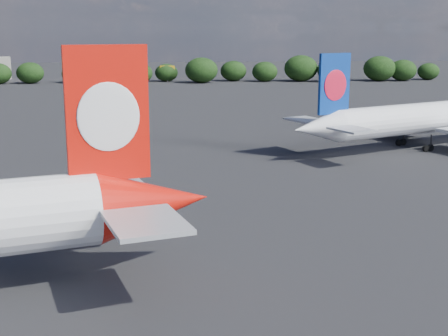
{
  "coord_description": "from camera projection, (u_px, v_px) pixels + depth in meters",
  "views": [
    {
      "loc": [
        12.0,
        -32.41,
        18.06
      ],
      "look_at": [
        16.0,
        12.0,
        8.0
      ],
      "focal_mm": 50.0,
      "sensor_mm": 36.0,
      "label": 1
    }
  ],
  "objects": [
    {
      "name": "ground",
      "position": [
        88.0,
        152.0,
        92.71
      ],
      "size": [
        500.0,
        500.0,
        0.0
      ],
      "primitive_type": "plane",
      "color": "black",
      "rests_on": "ground"
    },
    {
      "name": "china_southern_airliner",
      "position": [
        420.0,
        119.0,
        94.86
      ],
      "size": [
        42.71,
        41.18,
        14.69
      ],
      "color": "white",
      "rests_on": "ground"
    },
    {
      "name": "highway_sign",
      "position": [
        75.0,
        75.0,
        203.14
      ],
      "size": [
        6.0,
        0.3,
        4.5
      ],
      "color": "#156C24",
      "rests_on": "ground"
    },
    {
      "name": "billboard_yellow",
      "position": [
        167.0,
        70.0,
        211.44
      ],
      "size": [
        5.0,
        0.3,
        5.5
      ],
      "color": "orange",
      "rests_on": "ground"
    },
    {
      "name": "horizon_treeline",
      "position": [
        144.0,
        71.0,
        208.65
      ],
      "size": [
        205.09,
        15.44,
        9.32
      ],
      "color": "black",
      "rests_on": "ground"
    }
  ]
}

